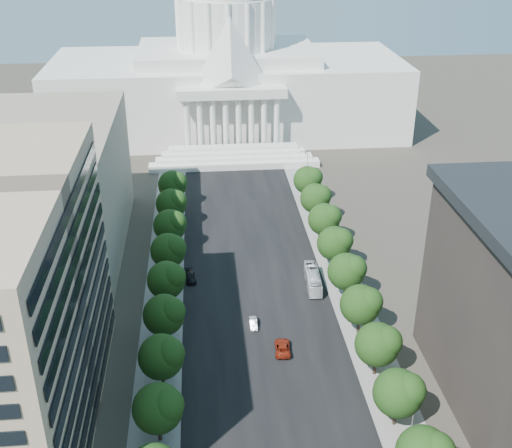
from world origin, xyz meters
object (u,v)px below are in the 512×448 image
object	(u,v)px
car_dark_b	(190,277)
car_red	(282,347)
car_silver	(253,323)
city_bus	(313,279)

from	to	relation	value
car_dark_b	car_red	bearing A→B (deg)	-65.45
car_silver	car_red	size ratio (longest dim) A/B	0.68
car_red	car_dark_b	xyz separation A→B (m)	(-16.55, 26.16, -0.05)
car_silver	city_bus	world-z (taller)	city_bus
car_red	city_bus	size ratio (longest dim) A/B	0.51
car_silver	city_bus	distance (m)	19.32
car_red	car_dark_b	distance (m)	30.96
car_dark_b	city_bus	world-z (taller)	city_bus
car_red	city_bus	distance (m)	23.54
car_red	car_dark_b	size ratio (longest dim) A/B	1.11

